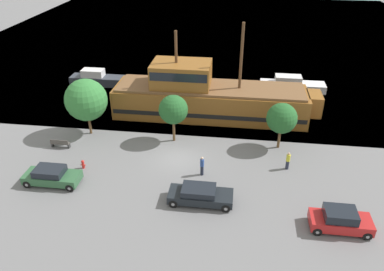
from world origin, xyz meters
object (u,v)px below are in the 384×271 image
parked_car_curb_mid (52,176)px  fire_hydrant (83,164)px  bench_promenade_east (60,143)px  parked_car_curb_rear (340,220)px  moored_boat_dockside (291,85)px  pedestrian_walking_far (202,166)px  moored_boat_outer (97,79)px  pirate_ship (207,97)px  parked_car_curb_front (200,195)px  pedestrian_walking_near (288,161)px

parked_car_curb_mid → fire_hydrant: 2.81m
fire_hydrant → bench_promenade_east: (-3.30, 2.86, 0.03)m
parked_car_curb_rear → moored_boat_dockside: bearing=92.1°
bench_promenade_east → pedestrian_walking_far: pedestrian_walking_far is taller
moored_boat_dockside → fire_hydrant: 26.88m
moored_boat_outer → bench_promenade_east: bearing=-82.5°
pirate_ship → parked_car_curb_front: pirate_ship is taller
parked_car_curb_mid → pedestrian_walking_far: size_ratio=2.53×
parked_car_curb_front → parked_car_curb_mid: bearing=176.2°
pedestrian_walking_far → bench_promenade_east: bearing=169.3°
parked_car_curb_rear → pedestrian_walking_far: bearing=153.1°
moored_boat_outer → fire_hydrant: (5.28, -17.97, -0.32)m
moored_boat_dockside → parked_car_curb_front: size_ratio=1.65×
pirate_ship → parked_car_curb_mid: pirate_ship is taller
fire_hydrant → pedestrian_walking_far: 9.92m
moored_boat_dockside → parked_car_curb_front: 23.93m
parked_car_curb_mid → parked_car_curb_rear: 21.34m
fire_hydrant → parked_car_curb_front: bearing=-16.9°
pirate_ship → pedestrian_walking_far: 10.96m
fire_hydrant → pedestrian_walking_near: size_ratio=0.48×
moored_boat_outer → fire_hydrant: size_ratio=8.75×
parked_car_curb_front → fire_hydrant: parked_car_curb_front is taller
pirate_ship → bench_promenade_east: bearing=-146.2°
moored_boat_outer → parked_car_curb_rear: bearing=-42.2°
parked_car_curb_rear → pedestrian_walking_far: pedestrian_walking_far is taller
moored_boat_outer → pedestrian_walking_near: moored_boat_outer is taller
moored_boat_outer → bench_promenade_east: (1.98, -15.11, -0.29)m
bench_promenade_east → parked_car_curb_front: bearing=-23.8°
fire_hydrant → parked_car_curb_mid: bearing=-124.6°
moored_boat_outer → bench_promenade_east: moored_boat_outer is taller
moored_boat_dockside → pedestrian_walking_far: moored_boat_dockside is taller
pedestrian_walking_far → fire_hydrant: bearing=-177.9°
parked_car_curb_mid → bench_promenade_east: parked_car_curb_mid is taller
bench_promenade_east → pedestrian_walking_near: bearing=-2.1°
pirate_ship → moored_boat_dockside: size_ratio=2.73×
pedestrian_walking_far → parked_car_curb_rear: bearing=-26.9°
moored_boat_dockside → moored_boat_outer: size_ratio=1.15×
bench_promenade_east → pedestrian_walking_near: pedestrian_walking_near is taller
parked_car_curb_front → bench_promenade_east: (-13.43, 5.93, -0.23)m
bench_promenade_east → pedestrian_walking_far: (13.20, -2.50, 0.43)m
moored_boat_outer → parked_car_curb_front: size_ratio=1.43×
parked_car_curb_front → pedestrian_walking_far: (-0.23, 3.43, 0.20)m
parked_car_curb_front → parked_car_curb_mid: parked_car_curb_mid is taller
parked_car_curb_rear → pedestrian_walking_near: (-2.81, 6.69, 0.04)m
pirate_ship → moored_boat_dockside: bearing=40.0°
pedestrian_walking_near → pirate_ship: bearing=129.8°
parked_car_curb_front → pedestrian_walking_near: 8.46m
parked_car_curb_front → pedestrian_walking_near: bearing=37.7°
parked_car_curb_mid → fire_hydrant: bearing=55.4°
bench_promenade_east → pirate_ship: bearing=33.8°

